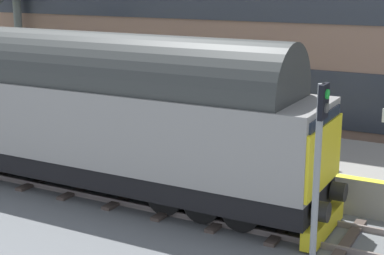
% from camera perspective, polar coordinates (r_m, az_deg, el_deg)
% --- Properties ---
extents(ground_plane, '(140.00, 140.00, 0.00)m').
position_cam_1_polar(ground_plane, '(16.40, 1.10, -7.94)').
color(ground_plane, slate).
rests_on(ground_plane, ground).
extents(track_main, '(2.50, 60.00, 0.15)m').
position_cam_1_polar(track_main, '(16.38, 1.10, -7.76)').
color(track_main, gray).
rests_on(track_main, ground).
extents(station_platform, '(4.00, 44.00, 1.01)m').
position_cam_1_polar(station_platform, '(19.32, 6.04, -3.00)').
color(station_platform, gray).
rests_on(station_platform, ground).
extents(diesel_locomotive, '(2.74, 19.55, 4.68)m').
position_cam_1_polar(diesel_locomotive, '(19.33, -15.81, 2.62)').
color(diesel_locomotive, black).
rests_on(diesel_locomotive, ground).
extents(signal_post_near, '(0.44, 0.22, 4.12)m').
position_cam_1_polar(signal_post_near, '(12.42, 11.93, -2.89)').
color(signal_post_near, gray).
rests_on(signal_post_near, ground).
extents(waiting_passenger, '(0.45, 0.47, 1.64)m').
position_cam_1_polar(waiting_passenger, '(17.20, 11.95, -0.22)').
color(waiting_passenger, '#33292E').
rests_on(waiting_passenger, station_platform).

